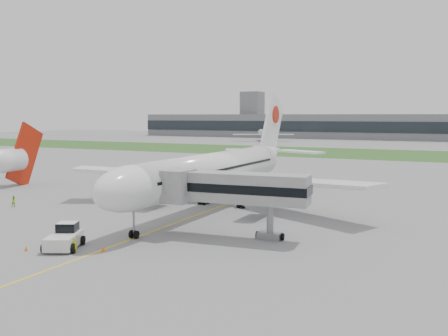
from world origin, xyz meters
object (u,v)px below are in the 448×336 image
at_px(pushback_tug, 65,237).
at_px(ground_crew_near, 75,245).
at_px(neighbor_aircraft, 4,160).
at_px(jet_bridge, 232,188).
at_px(airliner, 216,169).

distance_m(pushback_tug, ground_crew_near, 2.40).
bearing_deg(neighbor_aircraft, jet_bridge, -21.68).
bearing_deg(pushback_tug, ground_crew_near, -48.37).
relative_size(jet_bridge, ground_crew_near, 10.39).
bearing_deg(neighbor_aircraft, airliner, -6.76).
xyz_separation_m(airliner, ground_crew_near, (-1.76, -27.09, -4.90)).
height_order(jet_bridge, neighbor_aircraft, neighbor_aircraft).
xyz_separation_m(jet_bridge, neighbor_aircraft, (-53.99, 15.86, -0.36)).
bearing_deg(airliner, jet_bridge, -57.60).
height_order(pushback_tug, neighbor_aircraft, neighbor_aircraft).
relative_size(airliner, ground_crew_near, 35.31).
height_order(pushback_tug, jet_bridge, jet_bridge).
xyz_separation_m(airliner, jet_bridge, (9.35, -14.74, -0.22)).
distance_m(airliner, neighbor_aircraft, 44.66).
distance_m(airliner, pushback_tug, 26.83).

